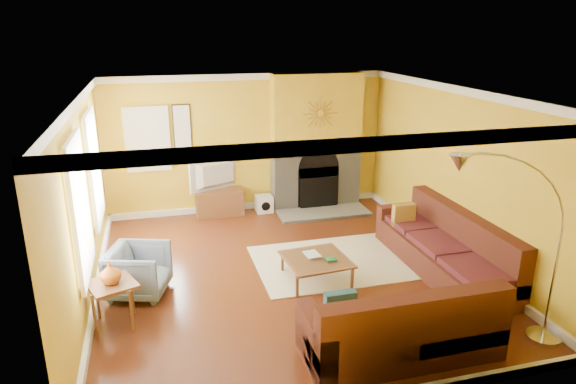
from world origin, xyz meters
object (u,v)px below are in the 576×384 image
object	(u,v)px
coffee_table	(316,269)
arc_lamp	(510,256)
sectional_sofa	(386,262)
armchair	(139,271)
side_table	(114,304)
media_console	(220,202)

from	to	relation	value
coffee_table	arc_lamp	size ratio (longest dim) A/B	0.38
sectional_sofa	armchair	size ratio (longest dim) A/B	4.67
side_table	coffee_table	bearing A→B (deg)	9.76
side_table	sectional_sofa	bearing A→B (deg)	-1.45
sectional_sofa	arc_lamp	xyz separation A→B (m)	(0.68, -1.57, 0.73)
coffee_table	side_table	bearing A→B (deg)	-170.24
media_console	arc_lamp	bearing A→B (deg)	-64.55
media_console	side_table	bearing A→B (deg)	-116.59
armchair	coffee_table	bearing A→B (deg)	-77.47
sectional_sofa	media_console	bearing A→B (deg)	116.29
side_table	arc_lamp	size ratio (longest dim) A/B	0.25
media_console	coffee_table	bearing A→B (deg)	-72.44
sectional_sofa	armchair	xyz separation A→B (m)	(-3.32, 0.81, -0.10)
media_console	armchair	distance (m)	3.24
sectional_sofa	coffee_table	size ratio (longest dim) A/B	4.01
media_console	sectional_sofa	bearing A→B (deg)	-63.71
coffee_table	media_console	xyz separation A→B (m)	(-0.98, 3.11, 0.08)
arc_lamp	armchair	bearing A→B (deg)	149.23
armchair	side_table	world-z (taller)	armchair
media_console	side_table	xyz separation A→B (m)	(-1.80, -3.59, 0.04)
coffee_table	sectional_sofa	bearing A→B (deg)	-34.35
coffee_table	media_console	bearing A→B (deg)	107.56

